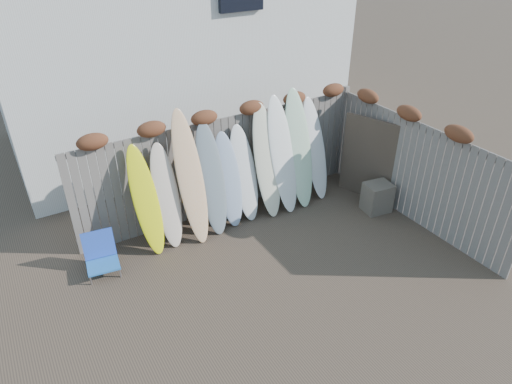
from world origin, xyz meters
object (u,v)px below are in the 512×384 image
beach_chair (101,254)px  wooden_crate (377,197)px  lattice_panel (368,159)px  surfboard_0 (146,201)px

beach_chair → wooden_crate: beach_chair is taller
beach_chair → lattice_panel: (5.54, -0.45, 0.56)m
surfboard_0 → beach_chair: bearing=-173.7°
wooden_crate → surfboard_0: size_ratio=0.30×
wooden_crate → surfboard_0: 4.61m
wooden_crate → lattice_panel: size_ratio=0.35×
wooden_crate → surfboard_0: bearing=164.3°
lattice_panel → surfboard_0: 4.64m
beach_chair → lattice_panel: lattice_panel is taller
wooden_crate → lattice_panel: bearing=71.5°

